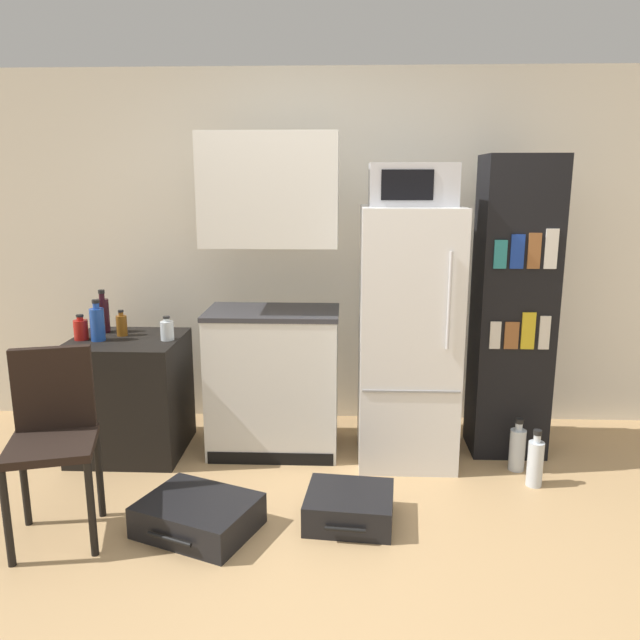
{
  "coord_description": "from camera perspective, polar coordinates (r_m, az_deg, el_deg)",
  "views": [
    {
      "loc": [
        -0.03,
        -2.48,
        1.75
      ],
      "look_at": [
        -0.17,
        0.85,
        0.99
      ],
      "focal_mm": 35.0,
      "sensor_mm": 36.0,
      "label": 1
    }
  ],
  "objects": [
    {
      "name": "ground_plane",
      "position": [
        3.03,
        2.75,
        -22.39
      ],
      "size": [
        24.0,
        24.0,
        0.0
      ],
      "primitive_type": "plane",
      "color": "tan"
    },
    {
      "name": "wall_back",
      "position": [
        4.51,
        5.31,
        6.33
      ],
      "size": [
        6.4,
        0.1,
        2.49
      ],
      "color": "silver",
      "rests_on": "ground_plane"
    },
    {
      "name": "side_table",
      "position": [
        4.24,
        -17.0,
        -6.61
      ],
      "size": [
        0.69,
        0.63,
        0.76
      ],
      "color": "black",
      "rests_on": "ground_plane"
    },
    {
      "name": "kitchen_hutch",
      "position": [
        3.95,
        -4.37,
        0.75
      ],
      "size": [
        0.84,
        0.5,
        2.02
      ],
      "color": "silver",
      "rests_on": "ground_plane"
    },
    {
      "name": "refrigerator",
      "position": [
        3.91,
        8.0,
        -1.45
      ],
      "size": [
        0.59,
        0.65,
        1.59
      ],
      "color": "white",
      "rests_on": "ground_plane"
    },
    {
      "name": "microwave",
      "position": [
        3.79,
        8.43,
        12.14
      ],
      "size": [
        0.51,
        0.35,
        0.25
      ],
      "color": "#B7B7BC",
      "rests_on": "refrigerator"
    },
    {
      "name": "bookshelf",
      "position": [
        4.11,
        17.22,
        0.98
      ],
      "size": [
        0.47,
        0.38,
        1.89
      ],
      "color": "black",
      "rests_on": "ground_plane"
    },
    {
      "name": "bottle_wine_dark",
      "position": [
        4.32,
        -19.22,
        0.47
      ],
      "size": [
        0.08,
        0.08,
        0.28
      ],
      "color": "black",
      "rests_on": "side_table"
    },
    {
      "name": "bottle_ketchup_red",
      "position": [
        4.18,
        -21.03,
        -0.78
      ],
      "size": [
        0.09,
        0.09,
        0.16
      ],
      "color": "#AD1914",
      "rests_on": "side_table"
    },
    {
      "name": "bottle_amber_beer",
      "position": [
        4.2,
        -17.68,
        -0.43
      ],
      "size": [
        0.07,
        0.07,
        0.17
      ],
      "color": "brown",
      "rests_on": "side_table"
    },
    {
      "name": "bottle_blue_soda",
      "position": [
        4.11,
        -19.69,
        -0.3
      ],
      "size": [
        0.09,
        0.09,
        0.26
      ],
      "color": "#1E47A3",
      "rests_on": "side_table"
    },
    {
      "name": "bottle_clear_short",
      "position": [
        4.01,
        -13.81,
        -0.9
      ],
      "size": [
        0.08,
        0.08,
        0.15
      ],
      "color": "silver",
      "rests_on": "side_table"
    },
    {
      "name": "chair",
      "position": [
        3.36,
        -23.22,
        -8.83
      ],
      "size": [
        0.49,
        0.5,
        0.94
      ],
      "rotation": [
        0.0,
        0.0,
        0.28
      ],
      "color": "black",
      "rests_on": "ground_plane"
    },
    {
      "name": "suitcase_large_flat",
      "position": [
        3.36,
        -11.07,
        -17.13
      ],
      "size": [
        0.67,
        0.61,
        0.16
      ],
      "rotation": [
        0.0,
        0.0,
        -0.39
      ],
      "color": "black",
      "rests_on": "ground_plane"
    },
    {
      "name": "suitcase_small_flat",
      "position": [
        3.39,
        2.69,
        -16.7
      ],
      "size": [
        0.48,
        0.45,
        0.16
      ],
      "rotation": [
        0.0,
        0.0,
        -0.1
      ],
      "color": "black",
      "rests_on": "ground_plane"
    },
    {
      "name": "water_bottle_front",
      "position": [
        4.07,
        17.59,
        -11.13
      ],
      "size": [
        0.1,
        0.1,
        0.33
      ],
      "color": "silver",
      "rests_on": "ground_plane"
    },
    {
      "name": "water_bottle_middle",
      "position": [
        3.9,
        19.08,
        -12.19
      ],
      "size": [
        0.09,
        0.09,
        0.34
      ],
      "color": "silver",
      "rests_on": "ground_plane"
    }
  ]
}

